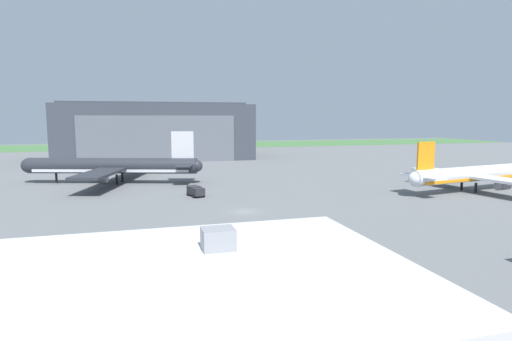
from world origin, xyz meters
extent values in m
plane|color=slate|center=(0.00, 0.00, 0.00)|extent=(440.00, 440.00, 0.00)
cube|color=#45743F|center=(0.00, 182.62, 0.04)|extent=(440.00, 56.00, 0.08)
cube|color=#383D47|center=(-10.60, 107.73, 10.86)|extent=(74.36, 41.15, 21.72)
cube|color=slate|center=(-10.60, 87.00, 8.69)|extent=(56.52, 0.30, 17.37)
cube|color=#383D47|center=(-10.60, 107.73, 22.32)|extent=(74.36, 9.88, 1.20)
cylinder|color=#282B33|center=(-24.39, 40.56, 4.53)|extent=(42.12, 16.19, 3.95)
sphere|color=#282B33|center=(-44.88, 46.77, 4.53)|extent=(3.79, 3.79, 3.79)
sphere|color=#282B33|center=(-3.90, 34.35, 4.53)|extent=(3.08, 3.08, 3.08)
cube|color=silver|center=(-24.39, 40.56, 3.44)|extent=(38.85, 15.24, 0.69)
cube|color=silver|center=(-7.18, 35.35, 9.86)|extent=(5.44, 2.00, 6.72)
cube|color=#282B33|center=(-5.50, 37.94, 4.92)|extent=(5.29, 6.41, 0.28)
cube|color=#282B33|center=(-7.22, 32.26, 4.92)|extent=(5.29, 6.41, 0.28)
cube|color=#282B33|center=(-20.50, 50.44, 4.03)|extent=(12.06, 20.16, 0.56)
cube|color=#282B33|center=(-26.64, 30.18, 4.03)|extent=(12.06, 20.16, 0.56)
cylinder|color=gray|center=(-21.71, 49.22, 2.64)|extent=(4.22, 3.17, 2.17)
cylinder|color=gray|center=(-26.96, 31.87, 2.64)|extent=(4.22, 3.17, 2.17)
cylinder|color=black|center=(-38.32, 44.78, 1.27)|extent=(0.56, 0.56, 2.55)
cylinder|color=black|center=(-22.15, 42.05, 1.27)|extent=(0.56, 0.56, 2.55)
cylinder|color=black|center=(-23.35, 38.08, 1.27)|extent=(0.56, 0.56, 2.55)
cylinder|color=silver|center=(55.23, 6.37, 3.99)|extent=(36.01, 9.14, 3.47)
sphere|color=silver|center=(37.51, 3.51, 3.99)|extent=(2.71, 2.71, 2.71)
cube|color=orange|center=(55.23, 6.37, 3.04)|extent=(33.18, 8.72, 0.61)
cube|color=orange|center=(40.34, 3.97, 8.67)|extent=(4.67, 1.14, 5.90)
cube|color=silver|center=(40.05, 1.26, 4.34)|extent=(3.96, 5.31, 0.28)
cube|color=silver|center=(39.21, 6.45, 4.34)|extent=(3.96, 5.31, 0.28)
cube|color=silver|center=(55.82, -1.75, 3.56)|extent=(7.95, 15.03, 0.56)
cube|color=silver|center=(53.24, 14.26, 3.56)|extent=(7.95, 15.03, 0.56)
cylinder|color=gray|center=(56.42, -0.49, 2.30)|extent=(3.56, 2.41, 1.91)
cylinder|color=gray|center=(54.21, 13.25, 2.30)|extent=(3.56, 2.41, 1.91)
cylinder|color=black|center=(67.29, 8.31, 1.13)|extent=(0.56, 0.56, 2.25)
cylinder|color=black|center=(54.11, 4.34, 1.13)|extent=(0.56, 0.56, 2.25)
cylinder|color=black|center=(53.53, 7.94, 1.13)|extent=(0.56, 0.56, 2.25)
cube|color=#28282D|center=(-6.05, 15.47, 1.21)|extent=(2.57, 2.23, 1.57)
cube|color=#28282D|center=(-6.73, 17.73, 1.27)|extent=(2.97, 3.56, 1.70)
cylinder|color=black|center=(-7.21, 15.24, 0.42)|extent=(0.49, 0.88, 0.84)
cylinder|color=black|center=(-4.95, 15.92, 0.42)|extent=(0.49, 0.88, 0.84)
cylinder|color=black|center=(-8.03, 17.95, 0.42)|extent=(0.49, 0.88, 0.84)
cylinder|color=black|center=(-5.77, 18.63, 0.42)|extent=(0.49, 0.88, 0.84)
cube|color=silver|center=(-22.02, -46.25, 7.08)|extent=(42.12, 22.08, 0.50)
cube|color=gray|center=(-12.70, -42.29, 8.10)|extent=(2.30, 1.92, 1.53)
camera|label=1|loc=(-17.99, -71.03, 16.71)|focal=29.46mm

